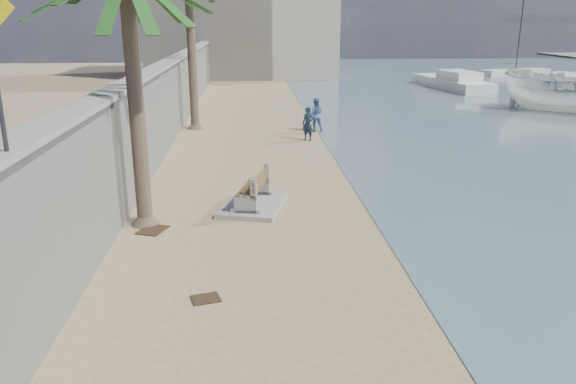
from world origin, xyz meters
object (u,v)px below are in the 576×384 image
yacht_near (569,87)px  sailboat_west (515,72)px  person_a (308,121)px  yacht_far (451,84)px  bench_far (253,193)px  person_b (316,113)px  boat_cruiser (573,89)px

yacht_near → sailboat_west: size_ratio=1.03×
person_a → yacht_near: 28.12m
yacht_far → person_a: bearing=137.0°
yacht_far → sailboat_west: size_ratio=0.87×
person_a → bench_far: bearing=-70.4°
yacht_near → yacht_far: same height
bench_far → yacht_near: bearing=46.8°
person_a → yacht_far: bearing=90.3°
person_a → sailboat_west: (24.49, 30.73, -0.57)m
bench_far → person_a: 10.02m
person_b → sailboat_west: size_ratio=0.17×
yacht_near → yacht_far: size_ratio=1.18×
yacht_near → sailboat_west: 13.88m
person_b → yacht_near: 26.27m
person_a → sailboat_west: sailboat_west is taller
person_a → person_b: size_ratio=0.98×
boat_cruiser → yacht_far: bearing=53.7°
person_b → yacht_far: 22.35m
bench_far → boat_cruiser: (19.54, 16.81, 0.97)m
person_b → boat_cruiser: (16.24, 4.85, 0.49)m
person_a → yacht_near: size_ratio=0.16×
boat_cruiser → sailboat_west: size_ratio=0.33×
sailboat_west → bench_far: bearing=-123.9°
boat_cruiser → yacht_far: boat_cruiser is taller
bench_far → yacht_near: size_ratio=0.25×
bench_far → yacht_far: bearing=60.7°
yacht_near → sailboat_west: (2.10, 13.73, -0.01)m
bench_far → person_a: bearing=74.5°
boat_cruiser → person_b: bearing=148.1°
boat_cruiser → sailboat_west: bearing=23.5°
yacht_far → sailboat_west: bearing=-52.8°
boat_cruiser → sailboat_west: sailboat_west is taller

